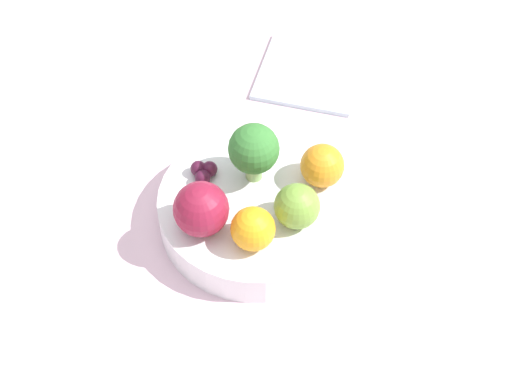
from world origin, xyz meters
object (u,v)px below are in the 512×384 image
object	(u,v)px
apple_green	(201,209)
grape_cluster	(203,172)
broccoli	(254,150)
napkin	(309,73)
orange_front	(322,166)
apple_red	(297,206)
bowl	(256,209)
orange_back	(253,229)

from	to	relation	value
apple_green	grape_cluster	world-z (taller)	apple_green
broccoli	napkin	bearing A→B (deg)	-80.70
orange_front	napkin	xyz separation A→B (m)	(0.10, -0.18, -0.06)
apple_red	orange_front	world-z (taller)	same
apple_green	apple_red	bearing A→B (deg)	-146.98
apple_red	grape_cluster	xyz separation A→B (m)	(0.11, -0.00, -0.01)
bowl	grape_cluster	xyz separation A→B (m)	(0.06, 0.00, 0.03)
apple_green	grape_cluster	bearing A→B (deg)	-59.38
bowl	orange_front	xyz separation A→B (m)	(-0.05, -0.05, 0.04)
orange_back	napkin	xyz separation A→B (m)	(0.07, -0.29, -0.06)
napkin	apple_green	bearing A→B (deg)	94.11
orange_front	broccoli	bearing A→B (deg)	24.42
orange_front	apple_green	bearing A→B (deg)	54.98
broccoli	napkin	world-z (taller)	broccoli
broccoli	orange_back	world-z (taller)	broccoli
orange_front	napkin	distance (m)	0.22
apple_green	broccoli	bearing A→B (deg)	-99.36
bowl	napkin	xyz separation A→B (m)	(0.05, -0.24, -0.02)
grape_cluster	napkin	bearing A→B (deg)	-92.71
bowl	orange_back	size ratio (longest dim) A/B	4.66
apple_red	napkin	xyz separation A→B (m)	(0.10, -0.24, -0.06)
apple_red	grape_cluster	distance (m)	0.11
broccoli	orange_back	xyz separation A→B (m)	(-0.04, 0.07, -0.02)
broccoli	grape_cluster	xyz separation A→B (m)	(0.05, 0.03, -0.03)
broccoli	napkin	size ratio (longest dim) A/B	0.45
apple_red	orange_back	distance (m)	0.05
napkin	orange_front	bearing A→B (deg)	118.58
broccoli	napkin	distance (m)	0.23
apple_red	orange_back	world-z (taller)	apple_red
grape_cluster	napkin	xyz separation A→B (m)	(-0.01, -0.24, -0.04)
orange_back	napkin	bearing A→B (deg)	-75.38
broccoli	orange_front	world-z (taller)	broccoli
apple_red	grape_cluster	world-z (taller)	apple_red
bowl	apple_red	world-z (taller)	apple_red
orange_front	orange_back	bearing A→B (deg)	76.80
orange_front	grape_cluster	bearing A→B (deg)	27.16
orange_back	grape_cluster	world-z (taller)	orange_back
bowl	orange_back	bearing A→B (deg)	115.51
broccoli	orange_back	bearing A→B (deg)	118.11
apple_green	grape_cluster	xyz separation A→B (m)	(0.03, -0.05, -0.02)
orange_back	grape_cluster	size ratio (longest dim) A/B	1.42
grape_cluster	orange_front	bearing A→B (deg)	-152.84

